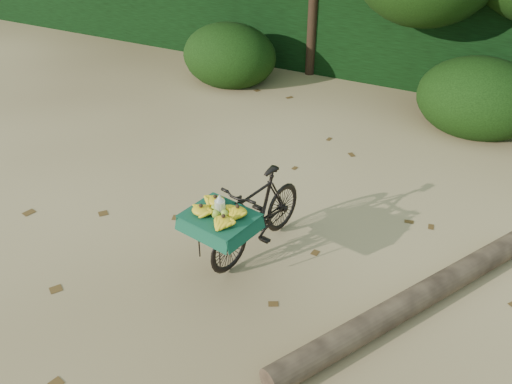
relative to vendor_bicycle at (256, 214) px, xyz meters
The scene contains 6 objects.
ground 0.49m from the vendor_bicycle, 40.42° to the left, with size 80.00×80.00×0.00m, color tan.
vendor_bicycle is the anchor object (origin of this frame).
fallen_log 1.83m from the vendor_bicycle, ahead, with size 0.25×0.25×3.46m, color brown.
hedge_backdrop 6.41m from the vendor_bicycle, 88.99° to the left, with size 26.00×1.80×1.80m, color black.
bush_clumps 4.44m from the vendor_bicycle, 82.06° to the left, with size 8.80×1.70×0.90m, color black, non-canonical shape.
leaf_litter 0.89m from the vendor_bicycle, 81.39° to the left, with size 7.00×7.30×0.01m, color #513415, non-canonical shape.
Camera 1 is at (2.12, -4.33, 3.75)m, focal length 38.00 mm.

